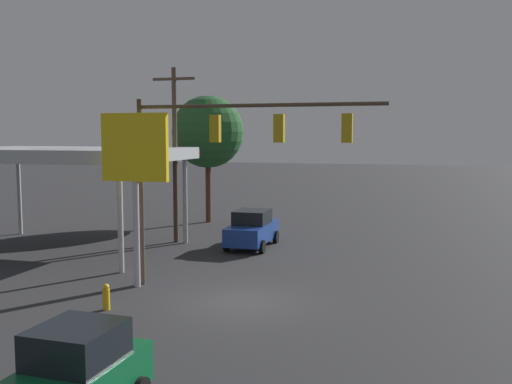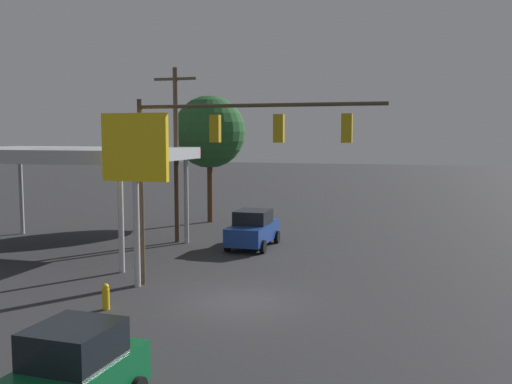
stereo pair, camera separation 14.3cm
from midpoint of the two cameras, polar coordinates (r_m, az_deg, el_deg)
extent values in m
plane|color=#2D2D30|center=(20.25, -1.39, -10.88)|extent=(200.00, 200.00, 0.00)
cylinder|color=#473828|center=(22.30, -11.22, -0.10)|extent=(0.20, 0.20, 7.14)
cylinder|color=#473828|center=(20.51, 0.24, 8.66)|extent=(9.21, 0.14, 0.14)
cube|color=#B79314|center=(20.97, -3.90, 6.34)|extent=(0.36, 0.28, 1.00)
sphere|color=#360505|center=(21.14, -3.74, 7.15)|extent=(0.22, 0.22, 0.22)
sphere|color=yellow|center=(21.14, -3.73, 6.34)|extent=(0.22, 0.22, 0.22)
sphere|color=black|center=(21.14, -3.73, 5.52)|extent=(0.22, 0.22, 0.22)
cube|color=#B79314|center=(20.27, 2.51, 6.37)|extent=(0.36, 0.28, 1.00)
sphere|color=#360505|center=(20.46, 2.63, 7.21)|extent=(0.22, 0.22, 0.22)
sphere|color=yellow|center=(20.45, 2.63, 6.37)|extent=(0.22, 0.22, 0.22)
sphere|color=black|center=(20.45, 2.62, 5.53)|extent=(0.22, 0.22, 0.22)
cube|color=#B79314|center=(19.85, 9.28, 6.32)|extent=(0.36, 0.28, 1.00)
sphere|color=#360505|center=(20.03, 9.36, 7.17)|extent=(0.22, 0.22, 0.22)
sphere|color=yellow|center=(20.03, 9.34, 6.31)|extent=(0.22, 0.22, 0.22)
sphere|color=black|center=(20.03, 9.33, 5.46)|extent=(0.22, 0.22, 0.22)
cylinder|color=#473828|center=(30.94, -7.85, 3.59)|extent=(0.26, 0.26, 9.37)
cube|color=#473828|center=(31.07, -7.95, 11.14)|extent=(2.40, 0.14, 0.14)
cube|color=#B2B7BC|center=(30.09, -18.79, 3.62)|extent=(11.68, 8.16, 0.60)
cube|color=red|center=(33.54, -14.78, 3.91)|extent=(11.68, 0.06, 0.36)
cylinder|color=#B7B7BC|center=(30.79, -6.86, -0.90)|extent=(0.24, 0.24, 4.56)
cylinder|color=#B7B7BC|center=(36.17, -22.33, -0.31)|extent=(0.24, 0.24, 4.56)
cylinder|color=#B7B7BC|center=(24.59, -13.20, -2.65)|extent=(0.24, 0.24, 4.56)
cylinder|color=#B7B7BC|center=(22.01, -11.73, -0.88)|extent=(0.24, 0.24, 6.61)
cube|color=yellow|center=(21.88, -11.84, 4.40)|extent=(2.66, 0.24, 2.55)
cube|color=black|center=(21.99, -11.68, 4.41)|extent=(1.86, 0.04, 0.89)
cube|color=black|center=(12.40, -17.44, -14.26)|extent=(1.62, 1.75, 0.76)
cylinder|color=black|center=(14.04, -17.99, -17.46)|extent=(0.24, 0.63, 0.62)
cube|color=navy|center=(29.66, -0.15, -4.03)|extent=(1.81, 4.41, 0.90)
cube|color=black|center=(29.54, -0.15, -2.50)|extent=(1.66, 2.00, 0.70)
cylinder|color=black|center=(28.14, 0.85, -5.49)|extent=(0.22, 0.66, 0.66)
cylinder|color=black|center=(28.67, -2.72, -5.29)|extent=(0.22, 0.66, 0.66)
cylinder|color=black|center=(30.87, 2.24, -4.50)|extent=(0.22, 0.66, 0.66)
cylinder|color=black|center=(31.35, -1.04, -4.34)|extent=(0.22, 0.66, 0.66)
cylinder|color=#4C331E|center=(38.20, -4.52, 0.24)|extent=(0.36, 0.36, 4.36)
sphere|color=#235628|center=(38.03, -4.57, 6.02)|extent=(4.77, 4.77, 4.77)
cylinder|color=gold|center=(19.88, -14.58, -10.33)|extent=(0.24, 0.24, 0.70)
sphere|color=gold|center=(19.77, -14.61, -9.16)|extent=(0.22, 0.22, 0.22)
camera|label=1|loc=(0.07, -89.81, 0.02)|focal=40.00mm
camera|label=2|loc=(0.07, 90.19, -0.02)|focal=40.00mm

